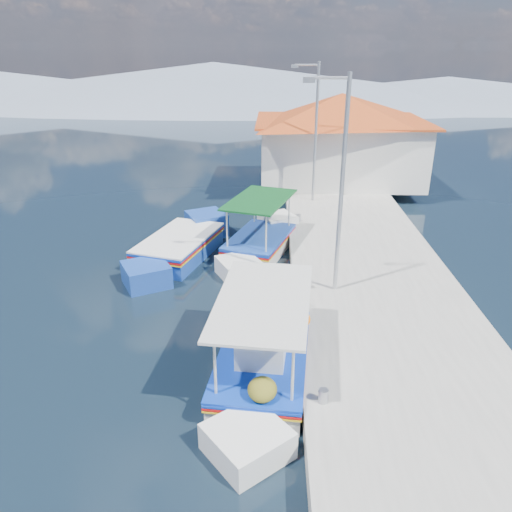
{
  "coord_description": "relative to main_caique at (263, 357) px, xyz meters",
  "views": [
    {
      "loc": [
        2.73,
        -10.88,
        7.08
      ],
      "look_at": [
        2.27,
        2.51,
        1.3
      ],
      "focal_mm": 34.27,
      "sensor_mm": 36.0,
      "label": 1
    }
  ],
  "objects": [
    {
      "name": "caique_blue_hull",
      "position": [
        -3.18,
        6.85,
        -0.11
      ],
      "size": [
        3.2,
        6.46,
        1.2
      ],
      "rotation": [
        0.0,
        0.0,
        0.29
      ],
      "color": "#19409B",
      "rests_on": "ground"
    },
    {
      "name": "lamp_post_near",
      "position": [
        1.95,
        3.43,
        3.42
      ],
      "size": [
        1.21,
        0.14,
        6.0
      ],
      "color": "#A5A8AD",
      "rests_on": "quay"
    },
    {
      "name": "main_caique",
      "position": [
        0.0,
        0.0,
        0.0
      ],
      "size": [
        2.4,
        6.79,
        2.25
      ],
      "rotation": [
        0.0,
        0.0,
        0.1
      ],
      "color": "white",
      "rests_on": "ground"
    },
    {
      "name": "mountain_ridge",
      "position": [
        3.98,
        57.43,
        1.61
      ],
      "size": [
        171.4,
        96.0,
        5.5
      ],
      "color": "slate",
      "rests_on": "ground"
    },
    {
      "name": "lamp_post_far",
      "position": [
        1.95,
        12.43,
        3.42
      ],
      "size": [
        1.21,
        0.14,
        6.0
      ],
      "color": "#A5A8AD",
      "rests_on": "quay"
    },
    {
      "name": "harbor_building",
      "position": [
        3.63,
        16.43,
        2.34
      ],
      "size": [
        10.49,
        10.49,
        4.4
      ],
      "color": "silver",
      "rests_on": "quay"
    },
    {
      "name": "quay",
      "position": [
        3.34,
        7.43,
        -0.18
      ],
      "size": [
        5.0,
        44.0,
        0.5
      ],
      "primitive_type": "cube",
      "color": "#AFACA3",
      "rests_on": "ground"
    },
    {
      "name": "ground",
      "position": [
        -2.56,
        1.43,
        -0.43
      ],
      "size": [
        160.0,
        160.0,
        0.0
      ],
      "primitive_type": "plane",
      "color": "black",
      "rests_on": "ground"
    },
    {
      "name": "caique_green_canopy",
      "position": [
        -0.3,
        7.39,
        -0.09
      ],
      "size": [
        3.02,
        5.83,
        2.29
      ],
      "rotation": [
        0.0,
        0.0,
        0.31
      ],
      "color": "white",
      "rests_on": "ground"
    },
    {
      "name": "bollards",
      "position": [
        1.24,
        6.68,
        0.22
      ],
      "size": [
        0.2,
        17.2,
        0.3
      ],
      "color": "#A5A8AD",
      "rests_on": "quay"
    }
  ]
}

